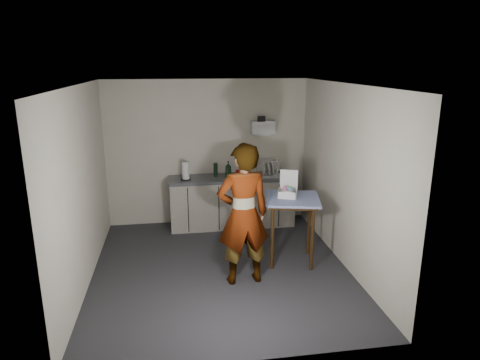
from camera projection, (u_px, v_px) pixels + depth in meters
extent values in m
plane|color=#27272C|center=(221.00, 269.00, 6.16)|extent=(4.00, 4.00, 0.00)
cube|color=beige|center=(208.00, 153.00, 7.71)|extent=(3.60, 0.02, 2.60)
cube|color=beige|center=(345.00, 177.00, 6.08)|extent=(0.02, 4.00, 2.60)
cube|color=beige|center=(83.00, 188.00, 5.54)|extent=(0.02, 4.00, 2.60)
cube|color=silver|center=(219.00, 85.00, 5.47)|extent=(3.60, 4.00, 0.01)
cube|color=black|center=(232.00, 223.00, 7.83)|extent=(2.20, 0.52, 0.08)
cube|color=#BDB4A8|center=(232.00, 202.00, 7.72)|extent=(2.20, 0.58, 0.86)
cube|color=#44474D|center=(232.00, 178.00, 7.60)|extent=(2.24, 0.62, 0.05)
cube|color=black|center=(188.00, 210.00, 7.33)|extent=(0.02, 0.01, 0.80)
cube|color=black|center=(219.00, 208.00, 7.41)|extent=(0.02, 0.01, 0.80)
cube|color=black|center=(250.00, 207.00, 7.49)|extent=(0.01, 0.01, 0.80)
cube|color=black|center=(279.00, 205.00, 7.57)|extent=(0.02, 0.01, 0.80)
cube|color=white|center=(263.00, 127.00, 7.67)|extent=(0.42, 0.16, 0.24)
cube|color=white|center=(262.00, 134.00, 7.76)|extent=(0.30, 0.06, 0.04)
cube|color=black|center=(261.00, 119.00, 7.54)|extent=(0.14, 0.02, 0.10)
cylinder|color=#3D270D|center=(272.00, 239.00, 6.06)|extent=(0.05, 0.05, 0.91)
cylinder|color=#3D270D|center=(312.00, 240.00, 6.02)|extent=(0.05, 0.05, 0.91)
cylinder|color=#3D270D|center=(272.00, 225.00, 6.60)|extent=(0.05, 0.05, 0.91)
cylinder|color=#3D270D|center=(309.00, 226.00, 6.56)|extent=(0.05, 0.05, 0.91)
cube|color=#3D270D|center=(292.00, 201.00, 6.19)|extent=(0.81, 0.81, 0.04)
cube|color=navy|center=(292.00, 199.00, 6.17)|extent=(0.92, 0.92, 0.03)
imported|color=#B2A593|center=(243.00, 215.00, 5.58)|extent=(0.74, 0.53, 1.91)
imported|color=black|center=(228.00, 170.00, 7.47)|extent=(0.14, 0.14, 0.30)
cylinder|color=red|center=(238.00, 173.00, 7.60)|extent=(0.06, 0.06, 0.12)
cylinder|color=black|center=(216.00, 170.00, 7.58)|extent=(0.07, 0.07, 0.25)
cylinder|color=black|center=(186.00, 179.00, 7.41)|extent=(0.18, 0.18, 0.02)
cylinder|color=white|center=(186.00, 170.00, 7.36)|extent=(0.12, 0.12, 0.30)
cube|color=silver|center=(269.00, 174.00, 7.71)|extent=(0.42, 0.31, 0.02)
cylinder|color=silver|center=(260.00, 169.00, 7.52)|extent=(0.01, 0.01, 0.27)
cylinder|color=silver|center=(281.00, 168.00, 7.57)|extent=(0.01, 0.01, 0.27)
cylinder|color=silver|center=(257.00, 165.00, 7.77)|extent=(0.01, 0.01, 0.27)
cylinder|color=silver|center=(277.00, 164.00, 7.83)|extent=(0.01, 0.01, 0.27)
cylinder|color=white|center=(263.00, 168.00, 7.66)|extent=(0.05, 0.23, 0.23)
cylinder|color=white|center=(268.00, 168.00, 7.68)|extent=(0.05, 0.23, 0.23)
cylinder|color=white|center=(272.00, 168.00, 7.69)|extent=(0.05, 0.23, 0.23)
cube|color=white|center=(288.00, 196.00, 6.22)|extent=(0.34, 0.34, 0.01)
cube|color=white|center=(287.00, 195.00, 6.08)|extent=(0.25, 0.10, 0.10)
cube|color=white|center=(288.00, 190.00, 6.32)|extent=(0.25, 0.10, 0.10)
cube|color=white|center=(279.00, 192.00, 6.23)|extent=(0.10, 0.25, 0.10)
cube|color=white|center=(296.00, 193.00, 6.18)|extent=(0.10, 0.25, 0.10)
cube|color=white|center=(289.00, 179.00, 6.28)|extent=(0.25, 0.10, 0.26)
cylinder|color=white|center=(288.00, 193.00, 6.20)|extent=(0.17, 0.17, 0.10)
sphere|color=#FF5DB8|center=(285.00, 189.00, 6.16)|extent=(0.06, 0.06, 0.06)
sphere|color=#58A4F0|center=(291.00, 189.00, 6.14)|extent=(0.06, 0.06, 0.06)
sphere|color=#5ADC88|center=(288.00, 188.00, 6.23)|extent=(0.06, 0.06, 0.06)
sphere|color=#FF5DB8|center=(285.00, 188.00, 6.23)|extent=(0.06, 0.06, 0.06)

